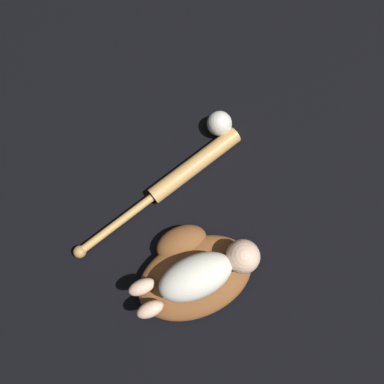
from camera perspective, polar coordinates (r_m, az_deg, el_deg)
ground_plane at (r=1.11m, az=-0.42°, el=-16.13°), size 6.00×6.00×0.00m
baseball_glove at (r=1.07m, az=0.15°, el=-11.99°), size 0.33×0.26×0.08m
baby_figure at (r=0.98m, az=1.69°, el=-12.31°), size 0.36×0.11×0.10m
baseball_bat at (r=1.13m, az=-1.94°, el=2.36°), size 0.59×0.20×0.05m
baseball at (r=1.17m, az=4.20°, el=10.35°), size 0.08×0.08×0.08m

